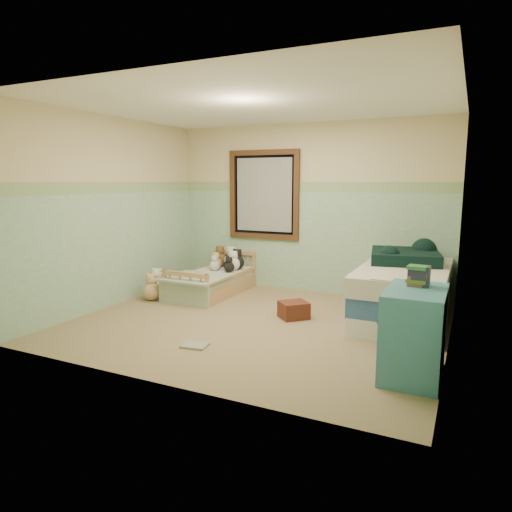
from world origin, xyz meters
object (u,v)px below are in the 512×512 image
at_px(red_pillow, 294,310).
at_px(floor_book, 195,345).
at_px(toddler_bed_frame, 213,287).
at_px(twin_bed_frame, 403,311).
at_px(plush_floor_tan, 152,291).
at_px(dresser, 414,333).
at_px(plush_floor_cream, 157,285).

height_order(red_pillow, floor_book, red_pillow).
bearing_deg(toddler_bed_frame, red_pillow, -22.90).
height_order(toddler_bed_frame, twin_bed_frame, twin_bed_frame).
bearing_deg(toddler_bed_frame, floor_book, -63.75).
bearing_deg(plush_floor_tan, toddler_bed_frame, 52.10).
relative_size(plush_floor_tan, red_pillow, 0.80).
bearing_deg(twin_bed_frame, floor_book, -133.69).
xyz_separation_m(toddler_bed_frame, dresser, (3.06, -1.78, 0.29)).
bearing_deg(dresser, twin_bed_frame, 100.45).
relative_size(plush_floor_tan, floor_book, 1.03).
bearing_deg(floor_book, dresser, -1.97).
distance_m(dresser, red_pillow, 1.91).
height_order(dresser, floor_book, dresser).
distance_m(plush_floor_cream, twin_bed_frame, 3.51).
distance_m(toddler_bed_frame, plush_floor_cream, 0.83).
xyz_separation_m(plush_floor_tan, red_pillow, (2.10, 0.06, -0.03)).
bearing_deg(red_pillow, plush_floor_cream, 172.85).
distance_m(plush_floor_cream, red_pillow, 2.30).
relative_size(plush_floor_cream, red_pillow, 0.79).
relative_size(toddler_bed_frame, red_pillow, 4.55).
bearing_deg(floor_book, red_pillow, 59.34).
distance_m(red_pillow, floor_book, 1.46).
relative_size(twin_bed_frame, red_pillow, 5.81).
xyz_separation_m(plush_floor_cream, dresser, (3.80, -1.41, 0.25)).
bearing_deg(plush_floor_tan, dresser, -16.29).
distance_m(plush_floor_tan, red_pillow, 2.10).
height_order(twin_bed_frame, red_pillow, twin_bed_frame).
xyz_separation_m(plush_floor_cream, floor_book, (1.72, -1.63, -0.12)).
bearing_deg(twin_bed_frame, red_pillow, -157.22).
bearing_deg(dresser, floor_book, -173.82).
distance_m(plush_floor_cream, dresser, 4.06).
height_order(dresser, red_pillow, dresser).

